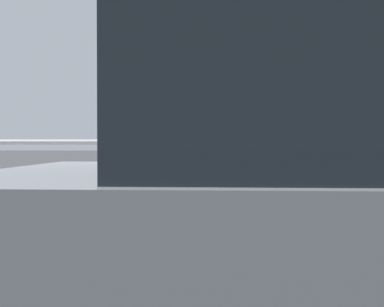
# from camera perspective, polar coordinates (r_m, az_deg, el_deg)

# --- Properties ---
(sidewalk_curb) EXTENTS (36.00, 3.03, 0.15)m
(sidewalk_curb) POSITION_cam_1_polar(r_m,az_deg,el_deg) (5.15, 6.91, -12.10)
(sidewalk_curb) COLOR #9E9B93
(sidewalk_curb) RESTS_ON ground
(parking_meter) EXTENTS (0.16, 0.17, 1.40)m
(parking_meter) POSITION_cam_1_polar(r_m,az_deg,el_deg) (3.87, 2.42, -0.55)
(parking_meter) COLOR slate
(parking_meter) RESTS_ON sidewalk_curb
(pedestrian_at_meter) EXTENTS (0.64, 0.42, 1.58)m
(pedestrian_at_meter) POSITION_cam_1_polar(r_m,az_deg,el_deg) (4.09, -5.54, -1.88)
(pedestrian_at_meter) COLOR brown
(pedestrian_at_meter) RESTS_ON sidewalk_curb
(background_railing) EXTENTS (24.06, 0.06, 1.14)m
(background_railing) POSITION_cam_1_polar(r_m,az_deg,el_deg) (6.34, 6.01, -1.59)
(background_railing) COLOR gray
(background_railing) RESTS_ON sidewalk_curb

